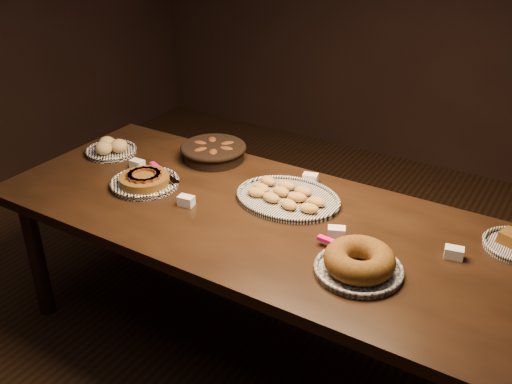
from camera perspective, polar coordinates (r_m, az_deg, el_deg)
The scene contains 8 objects.
ground at distance 2.93m, azimuth 0.12°, elevation -14.88°, with size 5.00×5.00×0.00m, color black.
buffet_table at distance 2.52m, azimuth 0.14°, elevation -3.56°, with size 2.40×1.00×0.75m.
apple_tart_plate at distance 2.75m, azimuth -11.05°, elevation 1.11°, with size 0.33×0.33×0.06m.
madeleine_platter at distance 2.57m, azimuth 3.12°, elevation -0.49°, with size 0.49×0.39×0.05m.
bundt_cake_plate at distance 2.12m, azimuth 10.26°, elevation -6.96°, with size 0.38×0.33×0.10m.
croissant_basket at distance 2.96m, azimuth -4.27°, elevation 4.15°, with size 0.35×0.35×0.09m.
bread_roll_plate at distance 3.12m, azimuth -14.34°, elevation 4.24°, with size 0.27×0.27×0.08m.
tent_cards at distance 2.52m, azimuth 1.97°, elevation -1.04°, with size 1.63×0.55×0.04m.
Camera 1 is at (1.12, -1.82, 2.00)m, focal length 40.00 mm.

